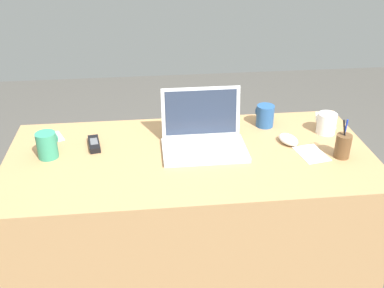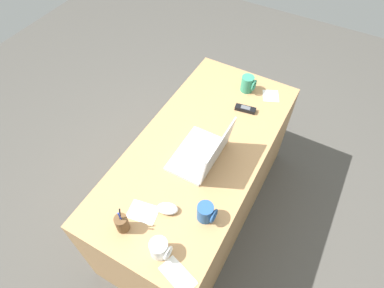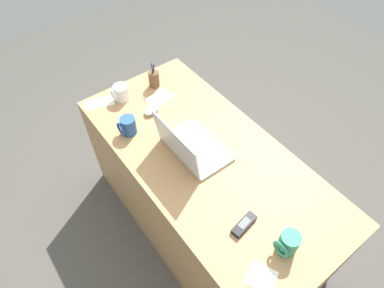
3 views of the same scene
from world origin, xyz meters
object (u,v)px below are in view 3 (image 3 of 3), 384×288
(computer_mouse, at_px, (152,109))
(coffee_mug_tall, at_px, (121,93))
(coffee_mug_spare, at_px, (128,126))
(cordless_phone, at_px, (244,224))
(laptop, at_px, (190,147))
(coffee_mug_white, at_px, (288,243))
(pen_holder, at_px, (154,79))

(computer_mouse, height_order, coffee_mug_tall, coffee_mug_tall)
(coffee_mug_spare, height_order, cordless_phone, coffee_mug_spare)
(coffee_mug_spare, distance_m, cordless_phone, 0.78)
(laptop, bearing_deg, coffee_mug_spare, 29.85)
(laptop, relative_size, coffee_mug_tall, 3.60)
(laptop, xyz_separation_m, coffee_mug_spare, (0.31, 0.18, 0.00))
(coffee_mug_spare, bearing_deg, computer_mouse, -72.18)
(coffee_mug_tall, relative_size, cordless_phone, 0.71)
(coffee_mug_white, bearing_deg, coffee_mug_spare, 11.05)
(computer_mouse, xyz_separation_m, cordless_phone, (-0.83, 0.06, -0.01))
(laptop, bearing_deg, coffee_mug_tall, 7.82)
(laptop, height_order, coffee_mug_spare, laptop)
(computer_mouse, xyz_separation_m, coffee_mug_tall, (0.20, 0.08, 0.03))
(coffee_mug_spare, bearing_deg, laptop, -150.15)
(computer_mouse, distance_m, coffee_mug_tall, 0.22)
(coffee_mug_white, relative_size, pen_holder, 0.65)
(pen_holder, bearing_deg, computer_mouse, 143.17)
(laptop, height_order, computer_mouse, laptop)
(computer_mouse, bearing_deg, laptop, 159.67)
(coffee_mug_white, height_order, cordless_phone, coffee_mug_white)
(coffee_mug_white, bearing_deg, pen_holder, -6.43)
(laptop, bearing_deg, coffee_mug_white, -179.35)
(coffee_mug_tall, bearing_deg, laptop, -172.18)
(computer_mouse, distance_m, coffee_mug_white, 1.01)
(computer_mouse, relative_size, cordless_phone, 0.78)
(cordless_phone, bearing_deg, pen_holder, -11.14)
(laptop, relative_size, computer_mouse, 3.29)
(laptop, relative_size, coffee_mug_spare, 3.44)
(coffee_mug_tall, xyz_separation_m, coffee_mug_spare, (-0.26, 0.10, 0.00))
(cordless_phone, relative_size, pen_holder, 0.80)
(coffee_mug_white, bearing_deg, laptop, 0.65)
(cordless_phone, bearing_deg, computer_mouse, -4.34)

